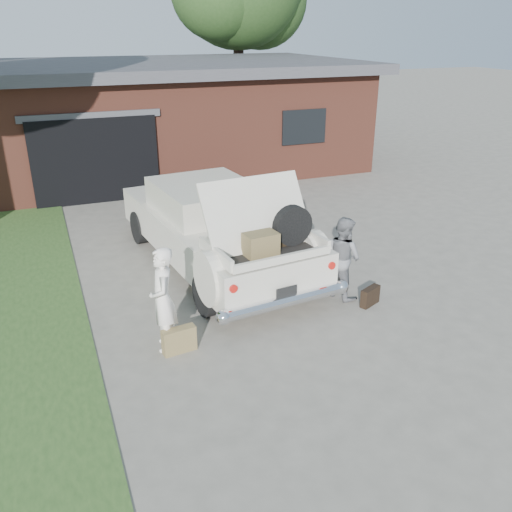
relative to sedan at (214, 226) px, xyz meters
name	(u,v)px	position (x,y,z in m)	size (l,w,h in m)	color
ground	(271,337)	(-0.07, -2.90, -0.80)	(90.00, 90.00, 0.00)	gray
house	(159,114)	(0.92, 8.58, 0.87)	(12.80, 7.80, 3.30)	brown
sedan	(214,226)	(0.00, 0.00, 0.00)	(2.67, 5.64, 2.10)	beige
woman_left	(163,300)	(-1.59, -2.55, -0.02)	(0.57, 0.37, 1.55)	white
woman_right	(343,257)	(1.61, -2.07, -0.08)	(0.70, 0.54, 1.44)	slate
suitcase_left	(179,340)	(-1.44, -2.75, -0.61)	(0.49, 0.16, 0.38)	olive
suitcase_right	(370,296)	(1.89, -2.56, -0.64)	(0.41, 0.13, 0.31)	black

